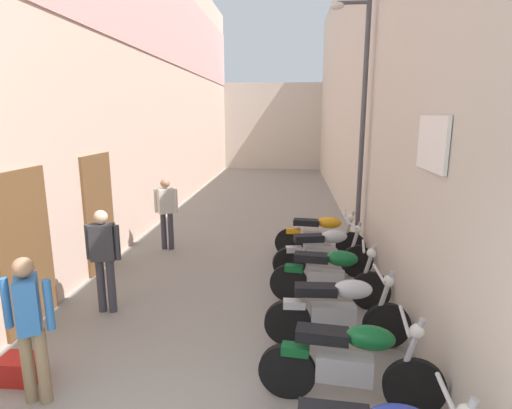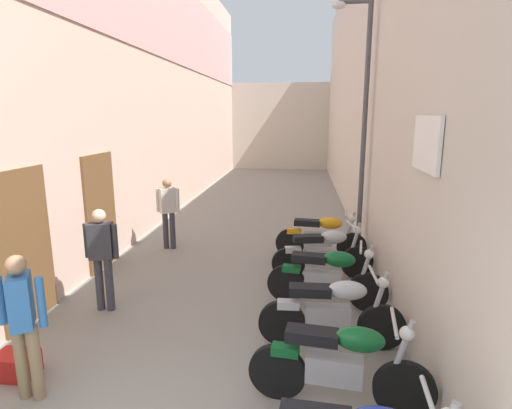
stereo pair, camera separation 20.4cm
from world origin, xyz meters
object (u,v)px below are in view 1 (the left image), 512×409
object	(u,v)px
pedestrian_mid_alley	(104,254)
street_lamp	(359,114)
motorcycle_sixth	(320,235)
motorcycle_fifth	(324,252)
motorcycle_fourth	(330,275)
pedestrian_by_doorway	(30,320)
plastic_crate	(21,369)
pedestrian_further_down	(166,209)
motorcycle_second	(351,361)
motorcycle_third	(338,310)

from	to	relation	value
pedestrian_mid_alley	street_lamp	world-z (taller)	street_lamp
motorcycle_sixth	street_lamp	xyz separation A→B (m)	(0.71, 0.35, 2.42)
motorcycle_fifth	motorcycle_fourth	bearing A→B (deg)	-90.00
motorcycle_sixth	pedestrian_mid_alley	world-z (taller)	pedestrian_mid_alley
motorcycle_fourth	pedestrian_mid_alley	distance (m)	3.41
pedestrian_by_doorway	plastic_crate	world-z (taller)	pedestrian_by_doorway
motorcycle_sixth	pedestrian_further_down	size ratio (longest dim) A/B	1.18
motorcycle_second	motorcycle_third	bearing A→B (deg)	90.00
motorcycle_sixth	pedestrian_further_down	xyz separation A→B (m)	(-3.31, 0.35, 0.42)
motorcycle_fifth	pedestrian_further_down	distance (m)	3.61
pedestrian_by_doorway	street_lamp	xyz separation A→B (m)	(3.89, 4.97, 2.00)
motorcycle_second	motorcycle_fourth	size ratio (longest dim) A/B	1.00
plastic_crate	street_lamp	size ratio (longest dim) A/B	0.09
motorcycle_third	motorcycle_fifth	world-z (taller)	same
motorcycle_fourth	pedestrian_mid_alley	size ratio (longest dim) A/B	1.17
motorcycle_fourth	plastic_crate	bearing A→B (deg)	-148.81
motorcycle_fifth	pedestrian_by_doorway	world-z (taller)	pedestrian_by_doorway
pedestrian_further_down	plastic_crate	world-z (taller)	pedestrian_further_down
pedestrian_further_down	street_lamp	distance (m)	4.49
pedestrian_by_doorway	pedestrian_mid_alley	world-z (taller)	same
motorcycle_second	plastic_crate	bearing A→B (deg)	178.33
motorcycle_fourth	pedestrian_mid_alley	bearing A→B (deg)	-171.69
motorcycle_second	pedestrian_mid_alley	xyz separation A→B (m)	(-3.34, 1.79, 0.42)
motorcycle_fourth	pedestrian_by_doorway	world-z (taller)	pedestrian_by_doorway
plastic_crate	pedestrian_further_down	bearing A→B (deg)	86.59
pedestrian_further_down	street_lamp	size ratio (longest dim) A/B	0.31
motorcycle_fifth	pedestrian_further_down	size ratio (longest dim) A/B	1.17
street_lamp	motorcycle_second	bearing A→B (deg)	-98.43
motorcycle_fifth	pedestrian_mid_alley	distance (m)	3.73
motorcycle_third	motorcycle_fourth	size ratio (longest dim) A/B	1.01
motorcycle_fifth	motorcycle_sixth	size ratio (longest dim) A/B	0.99
motorcycle_third	pedestrian_mid_alley	distance (m)	3.44
motorcycle_third	pedestrian_mid_alley	size ratio (longest dim) A/B	1.18
motorcycle_third	motorcycle_fourth	world-z (taller)	same
motorcycle_sixth	pedestrian_further_down	distance (m)	3.35
motorcycle_sixth	pedestrian_further_down	bearing A→B (deg)	173.92
pedestrian_mid_alley	motorcycle_fifth	bearing A→B (deg)	25.51
pedestrian_further_down	motorcycle_sixth	bearing A→B (deg)	-6.08
pedestrian_further_down	street_lamp	bearing A→B (deg)	0.00
motorcycle_third	pedestrian_by_doorway	xyz separation A→B (m)	(-3.18, -1.33, 0.42)
motorcycle_second	pedestrian_further_down	world-z (taller)	pedestrian_further_down
motorcycle_second	motorcycle_third	distance (m)	1.12
motorcycle_third	motorcycle_fifth	distance (m)	2.27
motorcycle_second	motorcycle_third	size ratio (longest dim) A/B	1.00
motorcycle_fourth	motorcycle_sixth	distance (m)	2.13
pedestrian_further_down	motorcycle_fifth	bearing A→B (deg)	-22.58
motorcycle_fifth	street_lamp	bearing A→B (deg)	62.86
motorcycle_fourth	pedestrian_further_down	world-z (taller)	pedestrian_further_down
plastic_crate	motorcycle_fifth	bearing A→B (deg)	42.44
motorcycle_third	motorcycle_second	bearing A→B (deg)	-90.00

